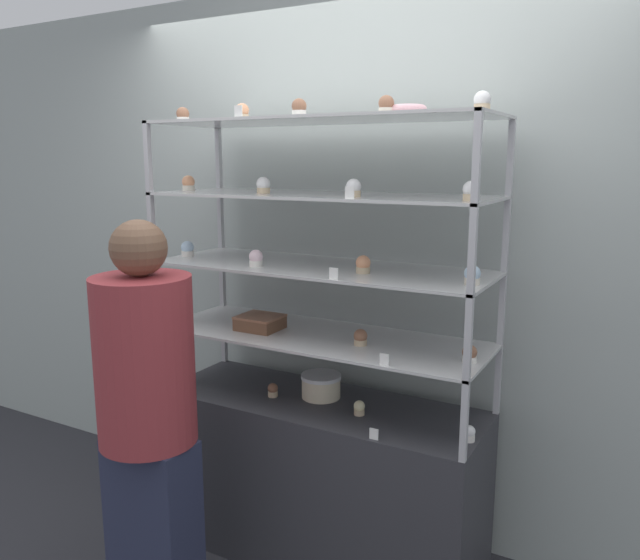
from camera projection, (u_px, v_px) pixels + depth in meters
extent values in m
plane|color=#2D2D33|center=(320.00, 551.00, 2.90)|extent=(20.00, 20.00, 0.00)
cube|color=#A8B2AD|center=(360.00, 264.00, 3.00)|extent=(8.00, 0.05, 2.60)
cube|color=#333338|center=(320.00, 478.00, 2.83)|extent=(1.45, 0.51, 0.74)
cube|color=#B7B7BC|center=(224.00, 333.00, 3.28)|extent=(0.02, 0.02, 0.30)
cube|color=#B7B7BC|center=(498.00, 379.00, 2.60)|extent=(0.02, 0.02, 0.30)
cube|color=#B7B7BC|center=(158.00, 359.00, 2.86)|extent=(0.02, 0.02, 0.30)
cube|color=#B7B7BC|center=(464.00, 421.00, 2.18)|extent=(0.02, 0.02, 0.30)
cube|color=silver|center=(320.00, 336.00, 2.70)|extent=(1.45, 0.51, 0.01)
cube|color=#B7B7BC|center=(222.00, 277.00, 3.22)|extent=(0.02, 0.02, 0.30)
cube|color=#B7B7BC|center=(502.00, 308.00, 2.54)|extent=(0.02, 0.02, 0.30)
cube|color=#B7B7BC|center=(155.00, 294.00, 2.80)|extent=(0.02, 0.02, 0.30)
cube|color=#B7B7BC|center=(468.00, 338.00, 2.12)|extent=(0.02, 0.02, 0.30)
cube|color=silver|center=(320.00, 267.00, 2.64)|extent=(1.45, 0.51, 0.01)
cube|color=#B7B7BC|center=(221.00, 218.00, 3.16)|extent=(0.02, 0.02, 0.30)
cube|color=#B7B7BC|center=(506.00, 234.00, 2.48)|extent=(0.02, 0.02, 0.30)
cube|color=#B7B7BC|center=(152.00, 227.00, 2.75)|extent=(0.02, 0.02, 0.30)
cube|color=#B7B7BC|center=(472.00, 249.00, 2.06)|extent=(0.02, 0.02, 0.30)
cube|color=silver|center=(320.00, 195.00, 2.59)|extent=(1.45, 0.51, 0.01)
cube|color=#B7B7BC|center=(219.00, 157.00, 3.11)|extent=(0.02, 0.02, 0.30)
cube|color=#B7B7BC|center=(511.00, 156.00, 2.43)|extent=(0.02, 0.02, 0.30)
cube|color=#B7B7BC|center=(148.00, 157.00, 2.69)|extent=(0.02, 0.02, 0.30)
cube|color=#B7B7BC|center=(477.00, 156.00, 2.01)|extent=(0.02, 0.02, 0.30)
cube|color=silver|center=(320.00, 120.00, 2.53)|extent=(1.45, 0.51, 0.01)
cylinder|color=beige|center=(321.00, 388.00, 2.80)|extent=(0.17, 0.17, 0.09)
cylinder|color=white|center=(321.00, 376.00, 2.79)|extent=(0.18, 0.18, 0.02)
cube|color=brown|center=(260.00, 323.00, 2.79)|extent=(0.18, 0.16, 0.05)
cube|color=#8C5B42|center=(260.00, 317.00, 2.78)|extent=(0.19, 0.17, 0.01)
cylinder|color=#CCB28C|center=(183.00, 380.00, 2.98)|extent=(0.04, 0.04, 0.03)
sphere|color=#E5996B|center=(183.00, 375.00, 2.98)|extent=(0.05, 0.05, 0.05)
cylinder|color=#CCB28C|center=(273.00, 394.00, 2.81)|extent=(0.04, 0.04, 0.03)
sphere|color=#8C5B42|center=(273.00, 388.00, 2.81)|extent=(0.05, 0.05, 0.05)
cylinder|color=#CCB28C|center=(359.00, 412.00, 2.61)|extent=(0.04, 0.04, 0.03)
sphere|color=#F4EAB2|center=(359.00, 406.00, 2.61)|extent=(0.05, 0.05, 0.05)
cylinder|color=white|center=(469.00, 438.00, 2.37)|extent=(0.04, 0.04, 0.03)
sphere|color=white|center=(469.00, 431.00, 2.36)|extent=(0.05, 0.05, 0.05)
cube|color=white|center=(374.00, 434.00, 2.38)|extent=(0.04, 0.00, 0.04)
cylinder|color=beige|center=(185.00, 318.00, 2.94)|extent=(0.05, 0.05, 0.02)
sphere|color=#8C5B42|center=(185.00, 312.00, 2.94)|extent=(0.06, 0.06, 0.06)
cylinder|color=#CCB28C|center=(360.00, 342.00, 2.55)|extent=(0.05, 0.05, 0.02)
sphere|color=#8C5B42|center=(360.00, 336.00, 2.55)|extent=(0.06, 0.06, 0.06)
cylinder|color=white|center=(469.00, 359.00, 2.34)|extent=(0.05, 0.05, 0.02)
sphere|color=#8C5B42|center=(470.00, 352.00, 2.33)|extent=(0.06, 0.06, 0.06)
cube|color=white|center=(384.00, 359.00, 2.30)|extent=(0.04, 0.00, 0.04)
cylinder|color=white|center=(188.00, 253.00, 2.91)|extent=(0.06, 0.06, 0.03)
sphere|color=silver|center=(187.00, 247.00, 2.91)|extent=(0.06, 0.06, 0.06)
cylinder|color=white|center=(256.00, 263.00, 2.63)|extent=(0.06, 0.06, 0.03)
sphere|color=silver|center=(256.00, 257.00, 2.63)|extent=(0.06, 0.06, 0.06)
cylinder|color=#CCB28C|center=(363.00, 270.00, 2.48)|extent=(0.06, 0.06, 0.03)
sphere|color=#E5996B|center=(363.00, 263.00, 2.47)|extent=(0.06, 0.06, 0.06)
cylinder|color=beige|center=(472.00, 281.00, 2.25)|extent=(0.06, 0.06, 0.03)
sphere|color=silver|center=(472.00, 273.00, 2.24)|extent=(0.06, 0.06, 0.06)
cube|color=white|center=(334.00, 274.00, 2.35)|extent=(0.04, 0.00, 0.04)
cylinder|color=beige|center=(189.00, 188.00, 2.86)|extent=(0.06, 0.06, 0.02)
sphere|color=#E5996B|center=(188.00, 182.00, 2.86)|extent=(0.06, 0.06, 0.06)
cylinder|color=#CCB28C|center=(263.00, 191.00, 2.62)|extent=(0.06, 0.06, 0.02)
sphere|color=white|center=(263.00, 184.00, 2.61)|extent=(0.06, 0.06, 0.06)
cylinder|color=#CCB28C|center=(353.00, 194.00, 2.37)|extent=(0.06, 0.06, 0.02)
sphere|color=white|center=(354.00, 186.00, 2.37)|extent=(0.06, 0.06, 0.06)
cylinder|color=#CCB28C|center=(471.00, 197.00, 2.15)|extent=(0.06, 0.06, 0.02)
sphere|color=white|center=(471.00, 189.00, 2.14)|extent=(0.06, 0.06, 0.06)
cube|color=white|center=(350.00, 193.00, 2.26)|extent=(0.04, 0.00, 0.04)
cylinder|color=white|center=(183.00, 120.00, 2.81)|extent=(0.06, 0.06, 0.02)
sphere|color=#8C5B42|center=(183.00, 114.00, 2.80)|extent=(0.06, 0.06, 0.06)
cylinder|color=#CCB28C|center=(242.00, 117.00, 2.62)|extent=(0.06, 0.06, 0.02)
sphere|color=#E5996B|center=(242.00, 110.00, 2.61)|extent=(0.06, 0.06, 0.06)
cylinder|color=white|center=(299.00, 113.00, 2.41)|extent=(0.06, 0.06, 0.02)
sphere|color=#8C5B42|center=(299.00, 106.00, 2.41)|extent=(0.06, 0.06, 0.06)
cylinder|color=beige|center=(386.00, 111.00, 2.29)|extent=(0.06, 0.06, 0.02)
sphere|color=#8C5B42|center=(386.00, 103.00, 2.28)|extent=(0.06, 0.06, 0.06)
cylinder|color=#CCB28C|center=(482.00, 108.00, 2.14)|extent=(0.06, 0.06, 0.02)
sphere|color=white|center=(482.00, 99.00, 2.14)|extent=(0.06, 0.06, 0.06)
cube|color=white|center=(238.00, 111.00, 2.43)|extent=(0.04, 0.00, 0.04)
torus|color=#EFB2BC|center=(408.00, 110.00, 2.30)|extent=(0.14, 0.14, 0.04)
cube|color=#282D47|center=(154.00, 527.00, 2.46)|extent=(0.35, 0.19, 0.74)
cylinder|color=#993338|center=(145.00, 361.00, 2.32)|extent=(0.37, 0.37, 0.64)
sphere|color=brown|center=(138.00, 248.00, 2.24)|extent=(0.21, 0.21, 0.21)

